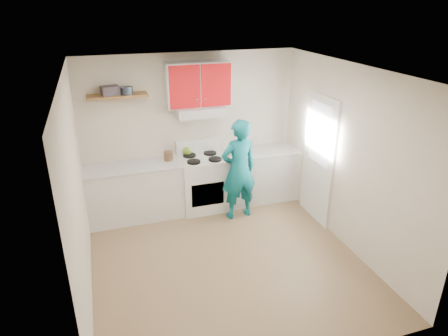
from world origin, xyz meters
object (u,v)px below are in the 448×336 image
object	(u,v)px
tin	(127,90)
person	(239,170)
kettle	(187,151)
stove	(203,183)
crock	(168,156)

from	to	relation	value
tin	person	bearing A→B (deg)	-21.54
tin	person	size ratio (longest dim) A/B	0.11
tin	person	distance (m)	2.12
person	tin	bearing A→B (deg)	-29.38
kettle	stove	bearing A→B (deg)	-46.11
stove	tin	size ratio (longest dim) A/B	5.00
stove	crock	size ratio (longest dim) A/B	5.28
stove	kettle	bearing A→B (deg)	131.18
tin	crock	bearing A→B (deg)	-7.16
crock	stove	bearing A→B (deg)	-8.47
kettle	tin	bearing A→B (deg)	-172.28
tin	stove	bearing A→B (deg)	-7.81
stove	crock	xyz separation A→B (m)	(-0.55, 0.08, 0.53)
stove	kettle	size ratio (longest dim) A/B	5.49
crock	person	distance (m)	1.18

